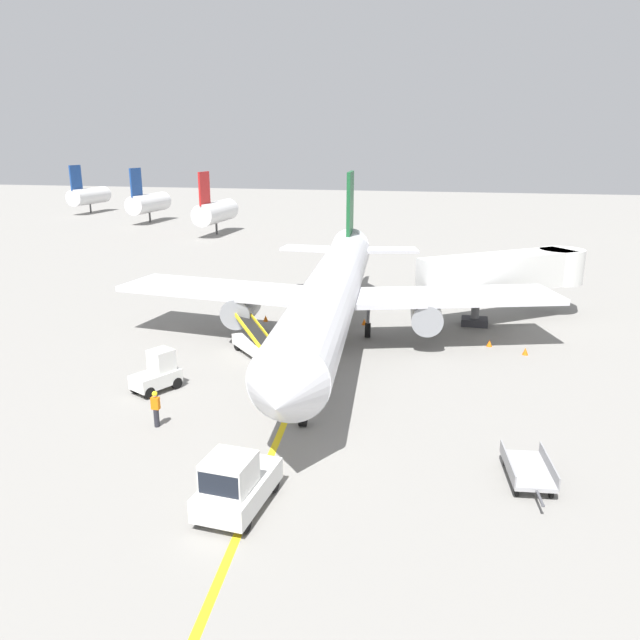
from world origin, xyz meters
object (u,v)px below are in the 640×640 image
at_px(ground_crew_marshaller, 156,408).
at_px(airliner, 332,290).
at_px(safety_cone_tail_area, 489,343).
at_px(safety_cone_wingtip_right, 282,332).
at_px(belt_loader_forward_hold, 255,342).
at_px(pushback_tug, 235,484).
at_px(safety_cone_nose_right, 525,351).
at_px(baggage_cart_loaded, 528,470).
at_px(safety_cone_wingtip_left, 364,322).
at_px(baggage_tug_near_wing, 158,373).
at_px(jet_bridge, 514,272).
at_px(safety_cone_nose_left, 266,318).

bearing_deg(ground_crew_marshaller, airliner, 69.50).
bearing_deg(airliner, ground_crew_marshaller, -110.50).
distance_m(ground_crew_marshaller, safety_cone_tail_area, 21.15).
xyz_separation_m(airliner, safety_cone_wingtip_right, (-3.54, 0.78, -3.20)).
xyz_separation_m(belt_loader_forward_hold, ground_crew_marshaller, (-1.02, -10.36, 0.13)).
xyz_separation_m(pushback_tug, safety_cone_nose_right, (11.09, 19.19, -0.77)).
relative_size(airliner, belt_loader_forward_hold, 7.93).
distance_m(airliner, baggage_cart_loaded, 18.24).
xyz_separation_m(belt_loader_forward_hold, safety_cone_wingtip_right, (0.50, 3.96, -0.56)).
bearing_deg(baggage_cart_loaded, safety_cone_wingtip_left, 116.01).
distance_m(baggage_tug_near_wing, safety_cone_nose_right, 21.33).
bearing_deg(belt_loader_forward_hold, safety_cone_nose_right, 12.73).
bearing_deg(jet_bridge, safety_cone_wingtip_left, -160.16).
height_order(ground_crew_marshaller, safety_cone_nose_left, ground_crew_marshaller).
bearing_deg(safety_cone_wingtip_left, safety_cone_wingtip_right, -142.97).
height_order(belt_loader_forward_hold, baggage_cart_loaded, belt_loader_forward_hold).
height_order(airliner, baggage_cart_loaded, airliner).
distance_m(belt_loader_forward_hold, safety_cone_tail_area, 14.59).
bearing_deg(safety_cone_wingtip_right, safety_cone_wingtip_left, 37.03).
bearing_deg(safety_cone_nose_left, pushback_tug, -74.21).
relative_size(airliner, safety_cone_nose_right, 80.32).
bearing_deg(baggage_tug_near_wing, safety_cone_wingtip_right, 71.60).
height_order(belt_loader_forward_hold, safety_cone_tail_area, belt_loader_forward_hold).
height_order(pushback_tug, safety_cone_wingtip_right, pushback_tug).
relative_size(jet_bridge, safety_cone_nose_right, 26.57).
xyz_separation_m(ground_crew_marshaller, safety_cone_tail_area, (14.81, 15.09, -0.69)).
xyz_separation_m(baggage_cart_loaded, ground_crew_marshaller, (-15.69, 0.99, 0.44)).
bearing_deg(belt_loader_forward_hold, ground_crew_marshaller, -95.62).
distance_m(jet_bridge, baggage_cart_loaded, 22.84).
height_order(pushback_tug, baggage_cart_loaded, pushback_tug).
relative_size(baggage_cart_loaded, safety_cone_wingtip_right, 8.70).
bearing_deg(baggage_cart_loaded, safety_cone_tail_area, 93.12).
height_order(safety_cone_nose_left, safety_cone_nose_right, same).
xyz_separation_m(baggage_tug_near_wing, safety_cone_nose_left, (1.35, 13.36, -0.71)).
bearing_deg(baggage_tug_near_wing, baggage_cart_loaded, -15.50).
distance_m(jet_bridge, ground_crew_marshaller, 27.29).
xyz_separation_m(baggage_tug_near_wing, safety_cone_wingtip_right, (3.47, 10.42, -0.71)).
bearing_deg(pushback_tug, safety_cone_wingtip_right, 102.24).
distance_m(pushback_tug, baggage_cart_loaded, 10.81).
bearing_deg(jet_bridge, safety_cone_nose_left, -165.61).
bearing_deg(belt_loader_forward_hold, baggage_tug_near_wing, -114.66).
height_order(belt_loader_forward_hold, safety_cone_nose_left, belt_loader_forward_hold).
xyz_separation_m(baggage_cart_loaded, safety_cone_tail_area, (-0.88, 16.08, -0.25)).
relative_size(baggage_tug_near_wing, safety_cone_tail_area, 6.20).
xyz_separation_m(pushback_tug, ground_crew_marshaller, (-5.77, 5.26, -0.08)).
xyz_separation_m(ground_crew_marshaller, safety_cone_nose_left, (-0.60, 17.26, -0.69)).
xyz_separation_m(pushback_tug, belt_loader_forward_hold, (-4.75, 15.62, -0.22)).
bearing_deg(pushback_tug, belt_loader_forward_hold, 106.91).
bearing_deg(baggage_cart_loaded, airliner, 126.17).
bearing_deg(pushback_tug, safety_cone_nose_left, 105.79).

